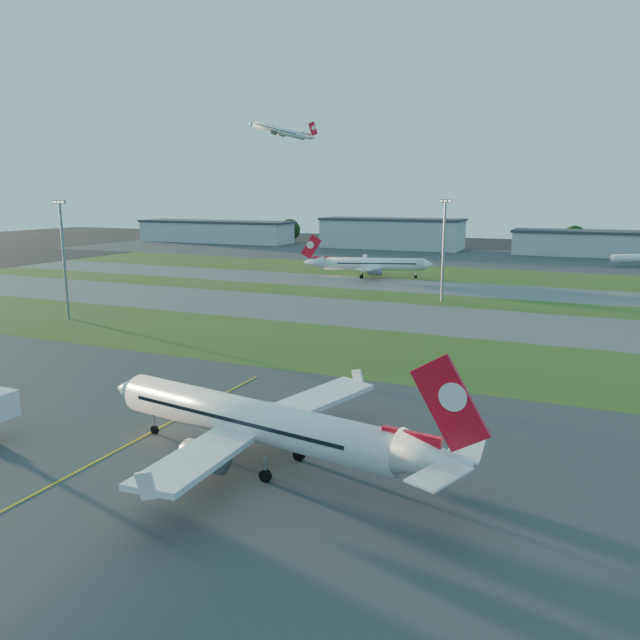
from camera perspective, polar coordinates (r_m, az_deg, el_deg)
The scene contains 21 objects.
ground at distance 75.18m, azimuth -20.87°, elevation -10.47°, with size 700.00×700.00×0.00m, color black.
apron_near at distance 75.18m, azimuth -20.87°, elevation -10.47°, with size 300.00×70.00×0.01m, color #333335.
grass_strip_a at distance 115.85m, azimuth -2.59°, elevation -2.09°, with size 300.00×34.00×0.01m, color #334918.
taxiway_a at distance 145.45m, azimuth 3.22°, elevation 0.70°, with size 300.00×32.00×0.01m, color #515154.
grass_strip_b at distance 168.72m, azimuth 6.24°, elevation 2.14°, with size 300.00×18.00×0.01m, color #334918.
taxiway_b at distance 189.56m, azimuth 8.28°, elevation 3.12°, with size 300.00×26.00×0.01m, color #515154.
grass_strip_c at distance 221.24m, azimuth 10.62°, elevation 4.22°, with size 300.00×40.00×0.01m, color #334918.
apron_far at distance 279.62m, azimuth 13.51°, elevation 5.58°, with size 400.00×80.00×0.01m, color #333335.
yellow_line at distance 71.92m, azimuth -17.98°, elevation -11.28°, with size 0.25×60.00×0.02m, color gold.
airliner_parked at distance 64.29m, azimuth -6.00°, elevation -9.21°, with size 40.85×34.42×12.79m.
airliner_taxiing at distance 206.16m, azimuth 4.77°, elevation 5.09°, with size 38.60×32.60×12.52m.
airliner_departing at distance 282.69m, azimuth -3.75°, elevation 16.90°, with size 29.96×25.33×9.35m.
light_mast_west at distance 146.33m, azimuth -22.41°, elevation 5.78°, with size 3.20×0.70×25.80m.
light_mast_centre at distance 161.13m, azimuth 11.25°, elevation 6.86°, with size 3.20×0.70×25.80m.
hangar_far_west at distance 364.49m, azimuth -9.55°, elevation 8.00°, with size 91.80×23.00×12.20m.
hangar_west at distance 318.94m, azimuth 6.55°, elevation 7.88°, with size 71.40×23.00×15.20m.
hangar_east at distance 304.49m, azimuth 24.91°, elevation 6.36°, with size 81.60×23.00×11.20m.
tree_far_west at distance 398.17m, azimuth -13.38°, elevation 8.18°, with size 11.00×11.00×12.00m.
tree_west at distance 357.37m, azimuth -2.80°, elevation 8.24°, with size 12.10×12.10×13.20m.
tree_mid_west at distance 323.19m, azimuth 11.41°, elevation 7.46°, with size 9.90×9.90×10.80m.
tree_mid_east at distance 318.51m, azimuth 22.19°, elevation 6.96°, with size 11.55×11.55×12.60m.
Camera 1 is at (50.46, -48.69, 27.12)m, focal length 35.00 mm.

